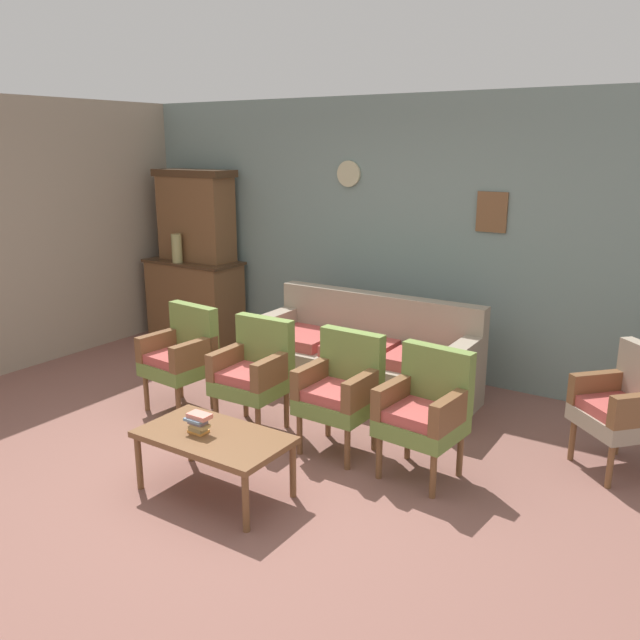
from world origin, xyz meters
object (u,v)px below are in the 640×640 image
(floral_couch, at_px, (364,361))
(armchair_near_couch_end, at_px, (341,387))
(armchair_row_middle, at_px, (425,408))
(coffee_table, at_px, (214,440))
(armchair_by_doorway, at_px, (254,370))
(book_stack_on_table, at_px, (198,422))
(wingback_chair_by_fireplace, at_px, (626,404))
(side_cabinet, at_px, (195,299))
(vase_on_cabinet, at_px, (177,248))
(armchair_near_cabinet, at_px, (182,353))

(floral_couch, height_order, armchair_near_couch_end, same)
(armchair_near_couch_end, distance_m, armchair_row_middle, 0.69)
(floral_couch, height_order, coffee_table, floral_couch)
(armchair_by_doorway, distance_m, book_stack_on_table, 1.05)
(wingback_chair_by_fireplace, height_order, coffee_table, wingback_chair_by_fireplace)
(side_cabinet, relative_size, armchair_by_doorway, 1.28)
(armchair_near_couch_end, bearing_deg, book_stack_on_table, -113.39)
(vase_on_cabinet, distance_m, armchair_row_middle, 4.04)
(armchair_near_couch_end, bearing_deg, armchair_by_doorway, -176.48)
(vase_on_cabinet, relative_size, armchair_near_cabinet, 0.36)
(armchair_near_couch_end, relative_size, wingback_chair_by_fireplace, 1.00)
(armchair_row_middle, bearing_deg, coffee_table, -136.69)
(side_cabinet, bearing_deg, vase_on_cabinet, -110.62)
(armchair_near_cabinet, distance_m, armchair_near_couch_end, 1.58)
(book_stack_on_table, bearing_deg, armchair_near_couch_end, 66.61)
(floral_couch, height_order, armchair_by_doorway, same)
(armchair_near_cabinet, bearing_deg, armchair_near_couch_end, 2.17)
(armchair_row_middle, distance_m, book_stack_on_table, 1.53)
(floral_couch, height_order, wingback_chair_by_fireplace, same)
(armchair_near_cabinet, relative_size, wingback_chair_by_fireplace, 1.00)
(armchair_by_doorway, bearing_deg, coffee_table, -65.89)
(floral_couch, distance_m, armchair_near_couch_end, 1.17)
(floral_couch, bearing_deg, coffee_table, -88.53)
(armchair_by_doorway, distance_m, wingback_chair_by_fireplace, 2.74)
(floral_couch, xyz_separation_m, armchair_row_middle, (1.10, -1.09, 0.17))
(armchair_row_middle, bearing_deg, wingback_chair_by_fireplace, 36.31)
(armchair_near_cabinet, height_order, armchair_near_couch_end, same)
(floral_couch, relative_size, wingback_chair_by_fireplace, 2.30)
(floral_couch, bearing_deg, side_cabinet, 168.99)
(armchair_near_cabinet, distance_m, book_stack_on_table, 1.49)
(side_cabinet, relative_size, armchair_row_middle, 1.28)
(book_stack_on_table, bearing_deg, vase_on_cabinet, 136.90)
(side_cabinet, distance_m, wingback_chair_by_fireplace, 4.87)
(side_cabinet, height_order, vase_on_cabinet, vase_on_cabinet)
(vase_on_cabinet, xyz_separation_m, floral_couch, (2.64, -0.32, -0.77))
(vase_on_cabinet, distance_m, book_stack_on_table, 3.62)
(wingback_chair_by_fireplace, distance_m, coffee_table, 2.84)
(armchair_near_cabinet, bearing_deg, floral_couch, 44.35)
(vase_on_cabinet, xyz_separation_m, coffee_table, (2.70, -2.40, -0.72))
(coffee_table, bearing_deg, floral_couch, 91.47)
(armchair_by_doorway, bearing_deg, armchair_row_middle, 1.27)
(floral_couch, height_order, armchair_row_middle, same)
(armchair_by_doorway, relative_size, armchair_near_couch_end, 1.00)
(vase_on_cabinet, height_order, wingback_chair_by_fireplace, vase_on_cabinet)
(armchair_near_cabinet, height_order, book_stack_on_table, armchair_near_cabinet)
(armchair_near_couch_end, bearing_deg, armchair_row_middle, -1.32)
(side_cabinet, relative_size, vase_on_cabinet, 3.55)
(armchair_near_cabinet, relative_size, armchair_by_doorway, 1.00)
(coffee_table, bearing_deg, wingback_chair_by_fireplace, 39.85)
(side_cabinet, distance_m, armchair_near_cabinet, 2.16)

